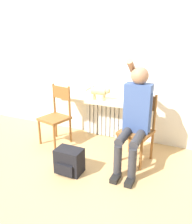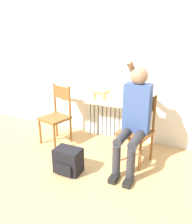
{
  "view_description": "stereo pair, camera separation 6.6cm",
  "coord_description": "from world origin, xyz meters",
  "views": [
    {
      "loc": [
        1.28,
        -2.15,
        1.63
      ],
      "look_at": [
        0.0,
        0.69,
        0.58
      ],
      "focal_mm": 35.0,
      "sensor_mm": 36.0,
      "label": 1
    },
    {
      "loc": [
        1.34,
        -2.12,
        1.63
      ],
      "look_at": [
        0.0,
        0.69,
        0.58
      ],
      "focal_mm": 35.0,
      "sensor_mm": 36.0,
      "label": 2
    }
  ],
  "objects": [
    {
      "name": "ground_plane",
      "position": [
        0.0,
        0.0,
        0.0
      ],
      "size": [
        12.0,
        12.0,
        0.0
      ],
      "primitive_type": "plane",
      "color": "tan"
    },
    {
      "name": "wall_with_window",
      "position": [
        0.0,
        1.23,
        1.35
      ],
      "size": [
        7.0,
        0.06,
        2.7
      ],
      "color": "white",
      "rests_on": "ground_plane"
    },
    {
      "name": "radiator",
      "position": [
        0.0,
        1.15,
        0.32
      ],
      "size": [
        0.77,
        0.08,
        0.63
      ],
      "color": "silver",
      "rests_on": "ground_plane"
    },
    {
      "name": "windowsill",
      "position": [
        0.0,
        1.04,
        0.66
      ],
      "size": [
        1.46,
        0.33,
        0.05
      ],
      "color": "beige",
      "rests_on": "radiator"
    },
    {
      "name": "window_glass",
      "position": [
        0.0,
        1.2,
        1.28
      ],
      "size": [
        1.41,
        0.01,
        1.18
      ],
      "color": "white",
      "rests_on": "windowsill"
    },
    {
      "name": "chair_left",
      "position": [
        -0.65,
        0.58,
        0.47
      ],
      "size": [
        0.48,
        0.48,
        0.94
      ],
      "rotation": [
        0.0,
        0.0,
        -0.23
      ],
      "color": "brown",
      "rests_on": "ground_plane"
    },
    {
      "name": "chair_right",
      "position": [
        0.67,
        0.58,
        0.47
      ],
      "size": [
        0.48,
        0.48,
        0.94
      ],
      "rotation": [
        0.0,
        0.0,
        -0.22
      ],
      "color": "brown",
      "rests_on": "ground_plane"
    },
    {
      "name": "person",
      "position": [
        0.66,
        0.47,
        0.73
      ],
      "size": [
        0.36,
        1.04,
        1.41
      ],
      "color": "#333338",
      "rests_on": "ground_plane"
    },
    {
      "name": "cat",
      "position": [
        -0.06,
        0.99,
        0.83
      ],
      "size": [
        0.45,
        0.12,
        0.23
      ],
      "color": "#DBB77A",
      "rests_on": "windowsill"
    },
    {
      "name": "backpack",
      "position": [
        -0.03,
        -0.08,
        0.16
      ],
      "size": [
        0.34,
        0.25,
        0.32
      ],
      "color": "black",
      "rests_on": "ground_plane"
    }
  ]
}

